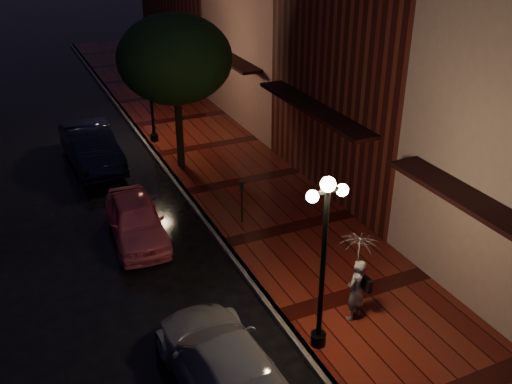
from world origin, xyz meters
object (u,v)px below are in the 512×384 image
silver_car (225,366)px  navy_car (91,146)px  streetlamp_near (324,256)px  woman_with_umbrella (358,265)px  streetlamp_far (150,85)px  pink_car (136,220)px  parking_meter (242,198)px  street_tree (175,62)px

silver_car → navy_car: bearing=-91.3°
streetlamp_near → woman_with_umbrella: bearing=20.0°
streetlamp_near → navy_car: size_ratio=0.91×
streetlamp_far → pink_car: 8.09m
streetlamp_far → parking_meter: size_ratio=2.97×
streetlamp_near → parking_meter: size_ratio=2.97×
streetlamp_near → streetlamp_far: (0.00, 14.00, 0.00)m
street_tree → parking_meter: street_tree is taller
pink_car → parking_meter: parking_meter is taller
streetlamp_near → street_tree: bearing=88.7°
streetlamp_far → woman_with_umbrella: 13.62m
streetlamp_far → silver_car: size_ratio=0.91×
streetlamp_far → woman_with_umbrella: streetlamp_far is taller
navy_car → street_tree: bearing=-35.1°
parking_meter → navy_car: bearing=137.6°
woman_with_umbrella → parking_meter: woman_with_umbrella is taller
streetlamp_near → streetlamp_far: size_ratio=1.00×
streetlamp_near → streetlamp_far: bearing=90.0°
silver_car → parking_meter: parking_meter is taller
woman_with_umbrella → silver_car: bearing=-13.2°
silver_car → woman_with_umbrella: bearing=-171.3°
silver_car → parking_meter: (3.09, 6.27, 0.34)m
streetlamp_near → parking_meter: 6.20m
streetlamp_near → streetlamp_far: 14.00m
parking_meter → streetlamp_near: bearing=-75.3°
street_tree → parking_meter: bearing=-85.5°
streetlamp_far → navy_car: bearing=-158.7°
parking_meter → pink_car: bearing=-170.0°
streetlamp_far → pink_car: streetlamp_far is taller
navy_car → silver_car: size_ratio=1.00×
streetlamp_far → streetlamp_near: bearing=-90.0°
pink_car → silver_car: 6.90m
street_tree → parking_meter: (0.39, -5.02, -3.22)m
street_tree → silver_car: size_ratio=1.22×
streetlamp_far → parking_meter: (0.65, -8.03, -1.57)m
pink_car → navy_car: 6.31m
streetlamp_near → navy_car: bearing=102.3°
streetlamp_near → pink_car: bearing=111.6°
street_tree → pink_car: (-2.87, -4.39, -3.58)m
pink_car → woman_with_umbrella: bearing=-53.6°
streetlamp_near → street_tree: street_tree is taller
silver_car → woman_with_umbrella: woman_with_umbrella is taller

